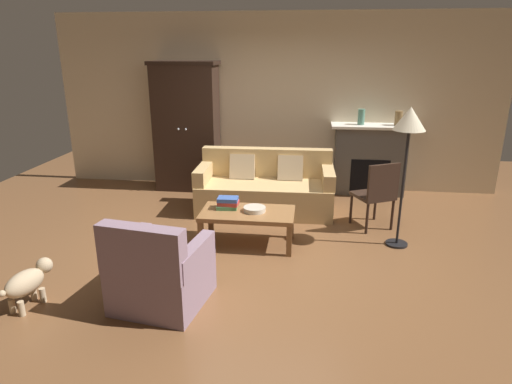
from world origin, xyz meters
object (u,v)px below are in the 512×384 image
at_px(armchair_near_left, 159,274).
at_px(dog, 28,282).
at_px(armoire, 187,127).
at_px(coffee_table, 248,216).
at_px(floor_lamp, 409,127).
at_px(mantel_vase_jade, 361,117).
at_px(side_chair_wooden, 377,192).
at_px(mantel_vase_bronze, 398,118).
at_px(fireplace, 370,159).
at_px(book_stack, 228,203).
at_px(fruit_bowl, 255,209).
at_px(couch, 265,189).

xyz_separation_m(armchair_near_left, dog, (-1.18, -0.17, -0.07)).
distance_m(armoire, dog, 3.80).
height_order(coffee_table, floor_lamp, floor_lamp).
bearing_deg(mantel_vase_jade, floor_lamp, -80.93).
bearing_deg(dog, side_chair_wooden, 33.75).
bearing_deg(mantel_vase_bronze, fireplace, 177.30).
bearing_deg(armchair_near_left, side_chair_wooden, 43.62).
height_order(armoire, book_stack, armoire).
distance_m(fruit_bowl, floor_lamp, 1.97).
bearing_deg(armoire, coffee_table, -58.37).
relative_size(side_chair_wooden, dog, 1.60).
bearing_deg(armoire, mantel_vase_bronze, 1.03).
bearing_deg(couch, mantel_vase_bronze, 26.81).
height_order(coffee_table, side_chair_wooden, side_chair_wooden).
relative_size(coffee_table, mantel_vase_jade, 4.60).
height_order(armoire, floor_lamp, armoire).
relative_size(armchair_near_left, floor_lamp, 0.53).
height_order(mantel_vase_jade, dog, mantel_vase_jade).
bearing_deg(floor_lamp, mantel_vase_bronze, 82.85).
height_order(book_stack, floor_lamp, floor_lamp).
xyz_separation_m(fruit_bowl, mantel_vase_jade, (1.39, 2.16, 0.79)).
bearing_deg(armchair_near_left, mantel_vase_jade, 59.87).
relative_size(fruit_bowl, mantel_vase_bronze, 1.20).
height_order(fireplace, coffee_table, fireplace).
bearing_deg(fireplace, fruit_bowl, -125.83).
xyz_separation_m(couch, mantel_vase_bronze, (1.94, 0.98, 0.91)).
relative_size(fireplace, fruit_bowl, 4.78).
distance_m(mantel_vase_bronze, dog, 5.44).
bearing_deg(fruit_bowl, dog, -139.63).
xyz_separation_m(floor_lamp, dog, (-3.57, -1.78, -1.18)).
distance_m(coffee_table, mantel_vase_bronze, 3.10).
height_order(armoire, dog, armoire).
bearing_deg(side_chair_wooden, fireplace, 87.22).
bearing_deg(side_chair_wooden, floor_lamp, -66.14).
xyz_separation_m(book_stack, floor_lamp, (2.03, 0.14, 0.93)).
bearing_deg(mantel_vase_bronze, coffee_table, -133.07).
distance_m(floor_lamp, dog, 4.16).
relative_size(fruit_bowl, mantel_vase_jade, 1.10).
relative_size(fireplace, armoire, 0.61).
bearing_deg(dog, fruit_bowl, 40.37).
distance_m(coffee_table, armchair_near_left, 1.53).
bearing_deg(mantel_vase_bronze, armoire, -178.97).
bearing_deg(armoire, floor_lamp, -31.71).
bearing_deg(mantel_vase_bronze, couch, -153.19).
height_order(book_stack, side_chair_wooden, side_chair_wooden).
bearing_deg(coffee_table, couch, 85.91).
xyz_separation_m(fireplace, coffee_table, (-1.65, -2.19, -0.20)).
distance_m(armoire, book_stack, 2.36).
distance_m(mantel_vase_bronze, armchair_near_left, 4.54).
relative_size(armoire, mantel_vase_bronze, 9.39).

